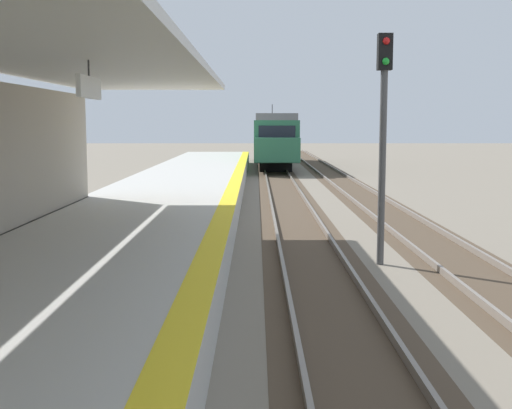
% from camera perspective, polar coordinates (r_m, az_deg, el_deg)
% --- Properties ---
extents(station_platform, '(5.00, 80.00, 0.91)m').
position_cam_1_polar(station_platform, '(15.62, -11.13, -3.44)').
color(station_platform, '#B7B5AD').
rests_on(station_platform, ground).
extents(track_pair_nearest_platform, '(2.34, 120.00, 0.16)m').
position_cam_1_polar(track_pair_nearest_platform, '(19.37, 4.17, -2.53)').
color(track_pair_nearest_platform, '#4C3D2D').
rests_on(track_pair_nearest_platform, ground).
extents(track_pair_middle, '(2.34, 120.00, 0.16)m').
position_cam_1_polar(track_pair_middle, '(19.89, 13.99, -2.47)').
color(track_pair_middle, '#4C3D2D').
rests_on(track_pair_middle, ground).
extents(approaching_train, '(2.93, 19.60, 4.76)m').
position_cam_1_polar(approaching_train, '(50.95, 1.76, 5.74)').
color(approaching_train, '#286647').
rests_on(approaching_train, ground).
extents(rail_signal_post, '(0.32, 0.34, 5.20)m').
position_cam_1_polar(rail_signal_post, '(15.39, 11.05, 6.68)').
color(rail_signal_post, '#4C4C4C').
rests_on(rail_signal_post, ground).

